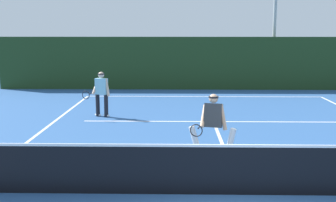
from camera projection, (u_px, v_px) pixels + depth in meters
ground_plane at (242, 195)px, 8.02m from camera, size 80.00×80.00×0.00m
court_line_baseline_far at (204, 96)px, 19.55m from camera, size 10.78×0.10×0.01m
court_line_service at (214, 122)px, 14.30m from camera, size 8.78×0.10×0.01m
court_line_centre at (224, 148)px, 11.17m from camera, size 0.10×6.40×0.01m
tennis_net at (243, 169)px, 7.93m from camera, size 11.80×0.09×1.08m
player_near at (213, 124)px, 9.98m from camera, size 1.15×0.86×1.61m
player_far at (101, 92)px, 14.98m from camera, size 0.93×0.84×1.60m
tennis_ball at (63, 158)px, 10.16m from camera, size 0.07×0.07×0.07m
back_fence_windscreen at (201, 63)px, 21.60m from camera, size 20.84×0.12×2.69m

